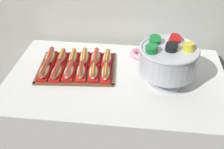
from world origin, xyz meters
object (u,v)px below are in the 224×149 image
hot_dog_8 (73,58)px  hot_dog_1 (57,72)px  hot_dog_11 (107,58)px  cup_stack (171,49)px  serving_tray (77,68)px  hot_dog_10 (96,58)px  hot_dog_2 (69,72)px  punch_bowl (168,59)px  hot_dog_0 (44,71)px  hot_dog_7 (62,57)px  buffet_table (116,119)px  hot_dog_5 (106,72)px  hot_dog_4 (93,72)px  donut (139,54)px  hot_dog_6 (50,57)px  hot_dog_9 (84,58)px  hot_dog_3 (81,72)px

hot_dog_8 → hot_dog_1: bearing=-109.8°
hot_dog_11 → cup_stack: cup_stack is taller
serving_tray → hot_dog_10: size_ratio=2.88×
hot_dog_2 → punch_bowl: punch_bowl is taller
hot_dog_0 → hot_dog_1: 0.08m
hot_dog_7 → buffet_table: bearing=-19.5°
hot_dog_7 → hot_dog_8: (0.07, 0.01, -0.00)m
buffet_table → hot_dog_2: 0.49m
punch_bowl → buffet_table: bearing=175.5°
hot_dog_1 → hot_dog_7: (-0.01, 0.16, 0.00)m
hot_dog_2 → hot_dog_7: 0.18m
hot_dog_10 → cup_stack: size_ratio=1.10×
buffet_table → hot_dog_5: size_ratio=7.53×
hot_dog_8 → buffet_table: bearing=-24.8°
hot_dog_4 → hot_dog_8: bearing=136.9°
hot_dog_11 → donut: size_ratio=1.25×
buffet_table → hot_dog_7: size_ratio=8.36×
hot_dog_7 → cup_stack: bearing=8.8°
hot_dog_6 → hot_dog_11: bearing=4.6°
hot_dog_1 → buffet_table: bearing=4.9°
hot_dog_7 → hot_dog_9: size_ratio=0.87×
hot_dog_11 → donut: (0.21, 0.11, -0.01)m
hot_dog_3 → punch_bowl: punch_bowl is taller
hot_dog_3 → hot_dog_11: 0.22m
hot_dog_2 → hot_dog_4: hot_dog_2 is taller
hot_dog_0 → hot_dog_8: 0.22m
hot_dog_6 → punch_bowl: size_ratio=0.57×
serving_tray → hot_dog_3: 0.10m
buffet_table → serving_tray: (-0.26, 0.06, 0.36)m
hot_dog_2 → hot_dog_7: bearing=119.1°
cup_stack → hot_dog_1: bearing=-158.6°
hot_dog_5 → hot_dog_9: (-0.16, 0.15, -0.00)m
hot_dog_0 → hot_dog_3: hot_dog_3 is taller
hot_dog_8 → hot_dog_10: bearing=4.6°
buffet_table → hot_dog_5: bearing=-173.7°
punch_bowl → donut: punch_bowl is taller
hot_dog_11 → serving_tray: bearing=-151.6°
hot_dog_1 → hot_dog_6: (-0.09, 0.16, 0.00)m
hot_dog_0 → hot_dog_3: (0.22, 0.02, 0.00)m
hot_dog_0 → hot_dog_11: (0.36, 0.19, -0.00)m
cup_stack → hot_dog_9: bearing=-170.1°
hot_dog_2 → hot_dog_4: (0.15, 0.01, -0.00)m
hot_dog_3 → hot_dog_9: size_ratio=0.87×
hot_dog_8 → hot_dog_7: bearing=-175.4°
hot_dog_0 → hot_dog_4: 0.30m
serving_tray → hot_dog_7: size_ratio=3.16×
serving_tray → donut: 0.44m
hot_dog_2 → cup_stack: bearing=23.2°
buffet_table → hot_dog_6: size_ratio=7.14×
buffet_table → punch_bowl: (0.29, -0.02, 0.52)m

